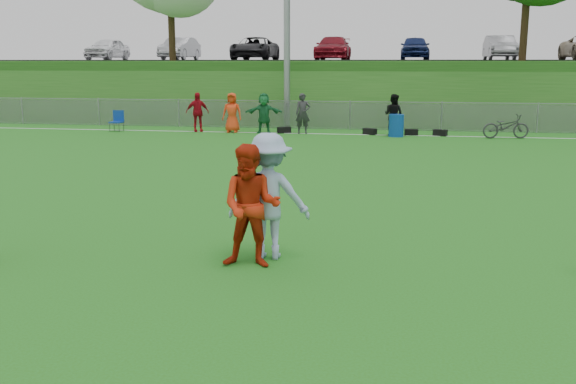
% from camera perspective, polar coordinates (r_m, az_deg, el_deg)
% --- Properties ---
extents(ground, '(120.00, 120.00, 0.00)m').
position_cam_1_polar(ground, '(9.57, -3.54, -6.75)').
color(ground, '#256615').
rests_on(ground, ground).
extents(sideline_far, '(60.00, 0.10, 0.01)m').
position_cam_1_polar(sideline_far, '(27.09, 5.19, 5.13)').
color(sideline_far, white).
rests_on(sideline_far, ground).
extents(fence, '(58.00, 0.06, 1.30)m').
position_cam_1_polar(fence, '(29.01, 5.53, 6.82)').
color(fence, gray).
rests_on(fence, ground).
extents(berm, '(120.00, 18.00, 3.00)m').
position_cam_1_polar(berm, '(39.93, 6.74, 9.29)').
color(berm, '#215919').
rests_on(berm, ground).
extents(parking_lot, '(120.00, 12.00, 0.10)m').
position_cam_1_polar(parking_lot, '(41.90, 6.94, 11.51)').
color(parking_lot, black).
rests_on(parking_lot, berm).
extents(car_row, '(32.04, 5.18, 1.44)m').
position_cam_1_polar(car_row, '(40.98, 5.22, 12.62)').
color(car_row, white).
rests_on(car_row, parking_lot).
extents(spectator_row, '(9.45, 0.96, 1.69)m').
position_cam_1_polar(spectator_row, '(27.39, -0.91, 7.02)').
color(spectator_row, '#AB0B19').
rests_on(spectator_row, ground).
extents(gear_bags, '(7.13, 0.53, 0.26)m').
position_cam_1_polar(gear_bags, '(27.11, 7.78, 5.34)').
color(gear_bags, black).
rests_on(gear_bags, ground).
extents(player_red_center, '(0.92, 0.73, 1.83)m').
position_cam_1_polar(player_red_center, '(9.40, -3.28, -1.28)').
color(player_red_center, red).
rests_on(player_red_center, ground).
extents(player_blue, '(1.31, 0.82, 1.95)m').
position_cam_1_polar(player_blue, '(9.81, -1.74, -0.39)').
color(player_blue, '#97AED1').
rests_on(player_blue, ground).
extents(recycling_bin, '(0.76, 0.76, 0.90)m').
position_cam_1_polar(recycling_bin, '(26.50, 9.60, 5.85)').
color(recycling_bin, '#0D4097').
rests_on(recycling_bin, ground).
extents(camp_chair, '(0.52, 0.52, 0.91)m').
position_cam_1_polar(camp_chair, '(29.15, -14.98, 5.76)').
color(camp_chair, navy).
rests_on(camp_chair, ground).
extents(bicycle, '(1.89, 0.92, 0.95)m').
position_cam_1_polar(bicycle, '(26.93, 18.80, 5.54)').
color(bicycle, '#2B2B2E').
rests_on(bicycle, ground).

